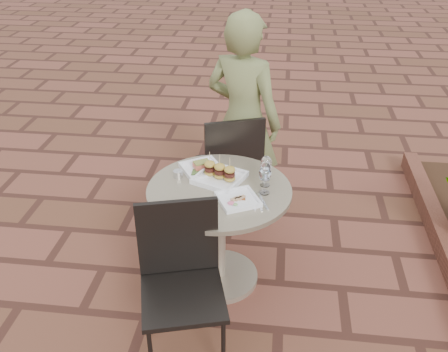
# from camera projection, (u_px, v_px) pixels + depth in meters

# --- Properties ---
(ground) EXTENTS (60.00, 60.00, 0.00)m
(ground) POSITION_uv_depth(u_px,v_px,m) (219.00, 278.00, 3.45)
(ground) COLOR brown
(ground) RESTS_ON ground
(cafe_table) EXTENTS (0.90, 0.90, 0.73)m
(cafe_table) POSITION_uv_depth(u_px,v_px,m) (219.00, 221.00, 3.21)
(cafe_table) COLOR gray
(cafe_table) RESTS_ON ground
(chair_far) EXTENTS (0.56, 0.56, 0.93)m
(chair_far) POSITION_uv_depth(u_px,v_px,m) (231.00, 162.00, 3.76)
(chair_far) COLOR black
(chair_far) RESTS_ON ground
(chair_near) EXTENTS (0.54, 0.54, 0.93)m
(chair_near) POSITION_uv_depth(u_px,v_px,m) (181.00, 271.00, 2.69)
(chair_near) COLOR black
(chair_near) RESTS_ON ground
(diner) EXTENTS (0.70, 0.60, 1.64)m
(diner) POSITION_uv_depth(u_px,v_px,m) (243.00, 121.00, 3.73)
(diner) COLOR olive
(diner) RESTS_ON ground
(plate_salmon) EXTENTS (0.33, 0.33, 0.07)m
(plate_salmon) POSITION_uv_depth(u_px,v_px,m) (202.00, 168.00, 3.26)
(plate_salmon) COLOR white
(plate_salmon) RESTS_ON cafe_table
(plate_sliders) EXTENTS (0.36, 0.36, 0.18)m
(plate_sliders) POSITION_uv_depth(u_px,v_px,m) (220.00, 174.00, 3.15)
(plate_sliders) COLOR white
(plate_sliders) RESTS_ON cafe_table
(plate_tuna) EXTENTS (0.30, 0.30, 0.03)m
(plate_tuna) POSITION_uv_depth(u_px,v_px,m) (238.00, 199.00, 2.95)
(plate_tuna) COLOR white
(plate_tuna) RESTS_ON cafe_table
(wine_glass_right) EXTENTS (0.08, 0.08, 0.18)m
(wine_glass_right) POSITION_uv_depth(u_px,v_px,m) (265.00, 175.00, 2.97)
(wine_glass_right) COLOR white
(wine_glass_right) RESTS_ON cafe_table
(wine_glass_mid) EXTENTS (0.07, 0.07, 0.17)m
(wine_glass_mid) POSITION_uv_depth(u_px,v_px,m) (266.00, 168.00, 3.05)
(wine_glass_mid) COLOR white
(wine_glass_mid) RESTS_ON cafe_table
(wine_glass_far) EXTENTS (0.07, 0.07, 0.16)m
(wine_glass_far) POSITION_uv_depth(u_px,v_px,m) (266.00, 163.00, 3.12)
(wine_glass_far) COLOR white
(wine_glass_far) RESTS_ON cafe_table
(steel_ramekin) EXTENTS (0.08, 0.08, 0.05)m
(steel_ramekin) POSITION_uv_depth(u_px,v_px,m) (178.00, 174.00, 3.19)
(steel_ramekin) COLOR silver
(steel_ramekin) RESTS_ON cafe_table
(cutlery_set) EXTENTS (0.16, 0.25, 0.00)m
(cutlery_set) POSITION_uv_depth(u_px,v_px,m) (258.00, 201.00, 2.96)
(cutlery_set) COLOR silver
(cutlery_set) RESTS_ON cafe_table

